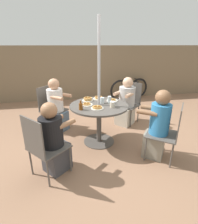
# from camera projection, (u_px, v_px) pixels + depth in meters

# --- Properties ---
(ground_plane) EXTENTS (12.00, 12.00, 0.00)m
(ground_plane) POSITION_uv_depth(u_px,v_px,m) (99.00, 141.00, 3.41)
(ground_plane) COLOR #8C664C
(back_fence) EXTENTS (10.00, 0.06, 1.74)m
(back_fence) POSITION_uv_depth(u_px,v_px,m) (84.00, 73.00, 5.79)
(back_fence) COLOR #7A664C
(back_fence) RESTS_ON ground
(patio_table) EXTENTS (1.06, 1.06, 0.75)m
(patio_table) POSITION_uv_depth(u_px,v_px,m) (99.00, 112.00, 3.19)
(patio_table) COLOR #4C4742
(patio_table) RESTS_ON ground
(umbrella_pole) EXTENTS (0.05, 0.05, 2.19)m
(umbrella_pole) POSITION_uv_depth(u_px,v_px,m) (99.00, 86.00, 3.02)
(umbrella_pole) COLOR #ADADB2
(umbrella_pole) RESTS_ON ground
(patio_chair_north) EXTENTS (0.65, 0.65, 0.94)m
(patio_chair_north) POSITION_uv_depth(u_px,v_px,m) (130.00, 101.00, 4.14)
(patio_chair_north) COLOR #514C47
(patio_chair_north) RESTS_ON ground
(diner_north) EXTENTS (0.57, 0.57, 1.10)m
(diner_north) POSITION_uv_depth(u_px,v_px,m) (126.00, 104.00, 4.01)
(diner_north) COLOR beige
(diner_north) RESTS_ON ground
(patio_chair_east) EXTENTS (0.65, 0.65, 0.94)m
(patio_chair_east) POSITION_uv_depth(u_px,v_px,m) (50.00, 106.00, 3.80)
(patio_chair_east) COLOR #514C47
(patio_chair_east) RESTS_ON ground
(diner_east) EXTENTS (0.55, 0.53, 1.13)m
(diner_east) POSITION_uv_depth(u_px,v_px,m) (57.00, 107.00, 3.71)
(diner_east) COLOR slate
(diner_east) RESTS_ON ground
(patio_chair_south) EXTENTS (0.65, 0.65, 0.94)m
(patio_chair_south) POSITION_uv_depth(u_px,v_px,m) (42.00, 145.00, 2.32)
(patio_chair_south) COLOR #514C47
(patio_chair_south) RESTS_ON ground
(diner_south) EXTENTS (0.53, 0.52, 1.07)m
(diner_south) POSITION_uv_depth(u_px,v_px,m) (54.00, 141.00, 2.47)
(diner_south) COLOR #3D3D42
(diner_south) RESTS_ON ground
(patio_chair_west) EXTENTS (0.64, 0.64, 0.94)m
(patio_chair_west) POSITION_uv_depth(u_px,v_px,m) (169.00, 131.00, 2.70)
(patio_chair_west) COLOR #514C47
(patio_chair_west) RESTS_ON ground
(diner_west) EXTENTS (0.54, 0.51, 1.15)m
(diner_west) POSITION_uv_depth(u_px,v_px,m) (157.00, 127.00, 2.77)
(diner_west) COLOR gray
(diner_west) RESTS_ON ground
(pancake_plate_a) EXTENTS (0.21, 0.21, 0.07)m
(pancake_plate_a) POSITION_uv_depth(u_px,v_px,m) (88.00, 99.00, 3.36)
(pancake_plate_a) COLOR silver
(pancake_plate_a) RESTS_ON patio_table
(pancake_plate_b) EXTENTS (0.21, 0.21, 0.05)m
(pancake_plate_b) POSITION_uv_depth(u_px,v_px,m) (112.00, 100.00, 3.35)
(pancake_plate_b) COLOR silver
(pancake_plate_b) RESTS_ON patio_table
(pancake_plate_c) EXTENTS (0.21, 0.21, 0.07)m
(pancake_plate_c) POSITION_uv_depth(u_px,v_px,m) (99.00, 98.00, 3.46)
(pancake_plate_c) COLOR silver
(pancake_plate_c) RESTS_ON patio_table
(pancake_plate_d) EXTENTS (0.21, 0.21, 0.05)m
(pancake_plate_d) POSITION_uv_depth(u_px,v_px,m) (87.00, 104.00, 3.12)
(pancake_plate_d) COLOR silver
(pancake_plate_d) RESTS_ON patio_table
(pancake_plate_e) EXTENTS (0.21, 0.21, 0.05)m
(pancake_plate_e) POSITION_uv_depth(u_px,v_px,m) (97.00, 108.00, 2.94)
(pancake_plate_e) COLOR silver
(pancake_plate_e) RESTS_ON patio_table
(syrup_bottle) EXTENTS (0.09, 0.07, 0.16)m
(syrup_bottle) POSITION_uv_depth(u_px,v_px,m) (81.00, 106.00, 2.88)
(syrup_bottle) COLOR brown
(syrup_bottle) RESTS_ON patio_table
(coffee_cup) EXTENTS (0.09, 0.09, 0.10)m
(coffee_cup) POSITION_uv_depth(u_px,v_px,m) (112.00, 104.00, 3.00)
(coffee_cup) COLOR beige
(coffee_cup) RESTS_ON patio_table
(drinking_glass_a) EXTENTS (0.07, 0.07, 0.14)m
(drinking_glass_a) POSITION_uv_depth(u_px,v_px,m) (109.00, 100.00, 3.19)
(drinking_glass_a) COLOR silver
(drinking_glass_a) RESTS_ON patio_table
(drinking_glass_b) EXTENTS (0.08, 0.08, 0.11)m
(drinking_glass_b) POSITION_uv_depth(u_px,v_px,m) (102.00, 100.00, 3.21)
(drinking_glass_b) COLOR silver
(drinking_glass_b) RESTS_ON patio_table
(bicycle) EXTENTS (1.42, 0.50, 0.71)m
(bicycle) POSITION_uv_depth(u_px,v_px,m) (129.00, 89.00, 5.93)
(bicycle) COLOR black
(bicycle) RESTS_ON ground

